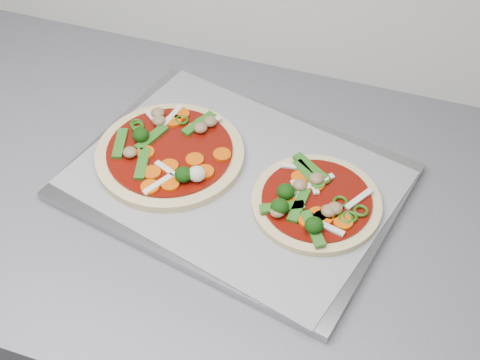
% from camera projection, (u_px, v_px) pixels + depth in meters
% --- Properties ---
extents(base_cabinet, '(3.60, 0.60, 0.86)m').
position_uv_depth(base_cabinet, '(62.00, 310.00, 1.33)').
color(base_cabinet, silver).
rests_on(base_cabinet, ground).
extents(countertop, '(3.60, 0.60, 0.04)m').
position_uv_depth(countertop, '(4.00, 148.00, 1.00)').
color(countertop, slate).
rests_on(countertop, base_cabinet).
extents(baking_tray, '(0.49, 0.40, 0.01)m').
position_uv_depth(baking_tray, '(235.00, 182.00, 0.92)').
color(baking_tray, '#95959A').
rests_on(baking_tray, countertop).
extents(parchment, '(0.48, 0.40, 0.00)m').
position_uv_depth(parchment, '(235.00, 178.00, 0.91)').
color(parchment, gray).
rests_on(parchment, baking_tray).
extents(pizza_left, '(0.28, 0.28, 0.04)m').
position_uv_depth(pizza_left, '(170.00, 152.00, 0.93)').
color(pizza_left, beige).
rests_on(pizza_left, parchment).
extents(pizza_right, '(0.23, 0.23, 0.03)m').
position_uv_depth(pizza_right, '(314.00, 202.00, 0.87)').
color(pizza_right, beige).
rests_on(pizza_right, parchment).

